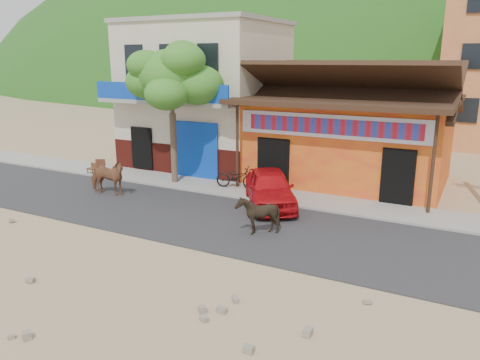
{
  "coord_description": "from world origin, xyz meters",
  "views": [
    {
      "loc": [
        7.21,
        -10.51,
        5.36
      ],
      "look_at": [
        0.11,
        3.0,
        1.4
      ],
      "focal_mm": 35.0,
      "sensor_mm": 36.0,
      "label": 1
    }
  ],
  "objects_px": {
    "red_car": "(270,188)",
    "scooter": "(236,177)",
    "cafe_chair_left": "(92,164)",
    "cow_dark": "(258,215)",
    "cow_tan": "(107,177)",
    "tree": "(172,113)",
    "cafe_chair_right": "(99,161)"
  },
  "relations": [
    {
      "from": "cow_tan",
      "to": "cafe_chair_right",
      "type": "relative_size",
      "value": 1.69
    },
    {
      "from": "tree",
      "to": "red_car",
      "type": "xyz_separation_m",
      "value": [
        5.02,
        -1.0,
        -2.39
      ]
    },
    {
      "from": "cow_tan",
      "to": "cafe_chair_left",
      "type": "height_order",
      "value": "cow_tan"
    },
    {
      "from": "cow_dark",
      "to": "red_car",
      "type": "xyz_separation_m",
      "value": [
        -0.86,
        2.83,
        0.07
      ]
    },
    {
      "from": "tree",
      "to": "cow_dark",
      "type": "bearing_deg",
      "value": -33.11
    },
    {
      "from": "red_car",
      "to": "cafe_chair_right",
      "type": "height_order",
      "value": "red_car"
    },
    {
      "from": "tree",
      "to": "cow_tan",
      "type": "xyz_separation_m",
      "value": [
        -1.35,
        -2.73,
        -2.36
      ]
    },
    {
      "from": "red_car",
      "to": "cafe_chair_left",
      "type": "bearing_deg",
      "value": 145.23
    },
    {
      "from": "cafe_chair_left",
      "to": "cow_tan",
      "type": "bearing_deg",
      "value": -38.11
    },
    {
      "from": "red_car",
      "to": "scooter",
      "type": "bearing_deg",
      "value": 116.09
    },
    {
      "from": "tree",
      "to": "cow_tan",
      "type": "relative_size",
      "value": 3.51
    },
    {
      "from": "cow_dark",
      "to": "cafe_chair_right",
      "type": "distance_m",
      "value": 10.95
    },
    {
      "from": "tree",
      "to": "cafe_chair_left",
      "type": "bearing_deg",
      "value": -173.52
    },
    {
      "from": "cow_tan",
      "to": "cafe_chair_left",
      "type": "xyz_separation_m",
      "value": [
        -3.05,
        2.23,
        -0.22
      ]
    },
    {
      "from": "tree",
      "to": "red_car",
      "type": "bearing_deg",
      "value": -11.27
    },
    {
      "from": "cow_dark",
      "to": "scooter",
      "type": "distance_m",
      "value": 5.12
    },
    {
      "from": "cow_dark",
      "to": "cafe_chair_right",
      "type": "xyz_separation_m",
      "value": [
        -10.27,
        3.79,
        -0.03
      ]
    },
    {
      "from": "cafe_chair_left",
      "to": "cafe_chair_right",
      "type": "height_order",
      "value": "cafe_chair_right"
    },
    {
      "from": "cow_dark",
      "to": "cafe_chair_left",
      "type": "bearing_deg",
      "value": -105.51
    },
    {
      "from": "cafe_chair_left",
      "to": "tree",
      "type": "bearing_deg",
      "value": 4.51
    },
    {
      "from": "cafe_chair_right",
      "to": "cow_tan",
      "type": "bearing_deg",
      "value": -65.9
    },
    {
      "from": "tree",
      "to": "cow_dark",
      "type": "relative_size",
      "value": 4.84
    },
    {
      "from": "tree",
      "to": "cafe_chair_right",
      "type": "height_order",
      "value": "tree"
    },
    {
      "from": "cow_dark",
      "to": "cafe_chair_left",
      "type": "xyz_separation_m",
      "value": [
        -10.27,
        3.33,
        -0.11
      ]
    },
    {
      "from": "red_car",
      "to": "cafe_chair_left",
      "type": "distance_m",
      "value": 9.43
    },
    {
      "from": "cow_dark",
      "to": "cow_tan",
      "type": "bearing_deg",
      "value": -96.24
    },
    {
      "from": "tree",
      "to": "cow_dark",
      "type": "xyz_separation_m",
      "value": [
        5.87,
        -3.83,
        -2.46
      ]
    },
    {
      "from": "cow_tan",
      "to": "scooter",
      "type": "relative_size",
      "value": 0.98
    },
    {
      "from": "scooter",
      "to": "cafe_chair_left",
      "type": "xyz_separation_m",
      "value": [
        -7.29,
        -0.84,
        -0.04
      ]
    },
    {
      "from": "cow_dark",
      "to": "red_car",
      "type": "relative_size",
      "value": 0.31
    },
    {
      "from": "cow_tan",
      "to": "red_car",
      "type": "height_order",
      "value": "cow_tan"
    },
    {
      "from": "cow_tan",
      "to": "scooter",
      "type": "distance_m",
      "value": 5.24
    }
  ]
}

